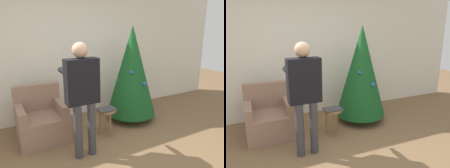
# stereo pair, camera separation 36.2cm
# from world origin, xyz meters

# --- Properties ---
(wall_back) EXTENTS (8.00, 0.06, 2.70)m
(wall_back) POSITION_xyz_m (0.00, 2.23, 1.35)
(wall_back) COLOR silver
(wall_back) RESTS_ON ground_plane
(christmas_tree) EXTENTS (0.98, 0.98, 1.90)m
(christmas_tree) POSITION_xyz_m (1.02, 1.41, 1.02)
(christmas_tree) COLOR brown
(christmas_tree) RESTS_ON ground_plane
(armchair) EXTENTS (0.78, 0.75, 0.90)m
(armchair) POSITION_xyz_m (-0.77, 1.48, 0.31)
(armchair) COLOR #93705B
(armchair) RESTS_ON ground_plane
(person_standing) EXTENTS (0.48, 0.57, 1.68)m
(person_standing) POSITION_xyz_m (-0.32, 0.68, 1.01)
(person_standing) COLOR #38383D
(person_standing) RESTS_ON ground_plane
(side_stool) EXTENTS (0.33, 0.33, 0.47)m
(side_stool) POSITION_xyz_m (0.27, 1.06, 0.37)
(side_stool) COLOR olive
(side_stool) RESTS_ON ground_plane
(laptop) EXTENTS (0.31, 0.24, 0.02)m
(laptop) POSITION_xyz_m (0.27, 1.06, 0.48)
(laptop) COLOR #38383D
(laptop) RESTS_ON side_stool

